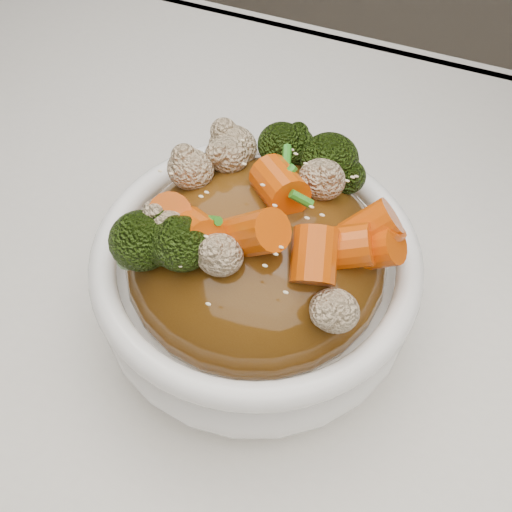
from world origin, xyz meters
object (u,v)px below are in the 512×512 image
at_px(carrots, 256,194).
at_px(broccoli, 256,195).
at_px(bowl, 256,284).
at_px(dining_table, 279,489).

height_order(carrots, broccoli, carrots).
bearing_deg(bowl, dining_table, -14.21).
distance_m(bowl, broccoli, 0.09).
distance_m(carrots, broccoli, 0.00).
height_order(dining_table, broccoli, broccoli).
bearing_deg(bowl, carrots, 26.57).
distance_m(bowl, carrots, 0.09).
relative_size(dining_table, bowl, 5.41).
bearing_deg(dining_table, carrots, 165.79).
xyz_separation_m(carrots, broccoli, (0.00, 0.00, -0.00)).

